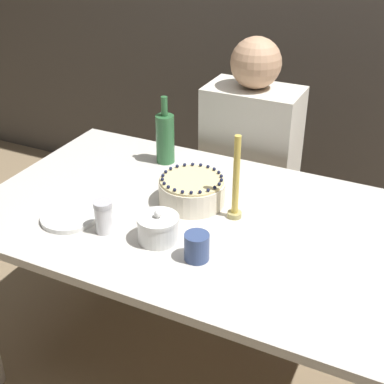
{
  "coord_description": "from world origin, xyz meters",
  "views": [
    {
      "loc": [
        0.66,
        -1.38,
        1.69
      ],
      "look_at": [
        -0.04,
        0.06,
        0.78
      ],
      "focal_mm": 50.0,
      "sensor_mm": 36.0,
      "label": 1
    }
  ],
  "objects_px": {
    "sugar_bowl": "(158,228)",
    "sugar_shaker": "(104,217)",
    "person_man_blue_shirt": "(249,185)",
    "cake": "(192,191)",
    "candle": "(236,185)",
    "bottle": "(165,138)"
  },
  "relations": [
    {
      "from": "cake",
      "to": "candle",
      "type": "distance_m",
      "value": 0.18
    },
    {
      "from": "sugar_bowl",
      "to": "person_man_blue_shirt",
      "type": "bearing_deg",
      "value": 90.4
    },
    {
      "from": "bottle",
      "to": "candle",
      "type": "bearing_deg",
      "value": -33.31
    },
    {
      "from": "person_man_blue_shirt",
      "to": "sugar_bowl",
      "type": "bearing_deg",
      "value": 90.4
    },
    {
      "from": "candle",
      "to": "cake",
      "type": "bearing_deg",
      "value": 172.76
    },
    {
      "from": "bottle",
      "to": "person_man_blue_shirt",
      "type": "distance_m",
      "value": 0.53
    },
    {
      "from": "sugar_bowl",
      "to": "sugar_shaker",
      "type": "xyz_separation_m",
      "value": [
        -0.18,
        -0.03,
        0.01
      ]
    },
    {
      "from": "candle",
      "to": "person_man_blue_shirt",
      "type": "distance_m",
      "value": 0.73
    },
    {
      "from": "sugar_shaker",
      "to": "bottle",
      "type": "bearing_deg",
      "value": 96.91
    },
    {
      "from": "sugar_bowl",
      "to": "sugar_shaker",
      "type": "height_order",
      "value": "sugar_shaker"
    },
    {
      "from": "cake",
      "to": "sugar_shaker",
      "type": "distance_m",
      "value": 0.33
    },
    {
      "from": "candle",
      "to": "bottle",
      "type": "relative_size",
      "value": 1.08
    },
    {
      "from": "cake",
      "to": "sugar_shaker",
      "type": "bearing_deg",
      "value": -121.27
    },
    {
      "from": "sugar_bowl",
      "to": "cake",
      "type": "bearing_deg",
      "value": 91.18
    },
    {
      "from": "cake",
      "to": "candle",
      "type": "height_order",
      "value": "candle"
    },
    {
      "from": "candle",
      "to": "person_man_blue_shirt",
      "type": "bearing_deg",
      "value": 105.31
    },
    {
      "from": "sugar_shaker",
      "to": "bottle",
      "type": "height_order",
      "value": "bottle"
    },
    {
      "from": "bottle",
      "to": "person_man_blue_shirt",
      "type": "height_order",
      "value": "person_man_blue_shirt"
    },
    {
      "from": "sugar_bowl",
      "to": "person_man_blue_shirt",
      "type": "xyz_separation_m",
      "value": [
        -0.01,
        0.84,
        -0.27
      ]
    },
    {
      "from": "sugar_bowl",
      "to": "sugar_shaker",
      "type": "bearing_deg",
      "value": -169.06
    },
    {
      "from": "bottle",
      "to": "sugar_bowl",
      "type": "bearing_deg",
      "value": -63.95
    },
    {
      "from": "person_man_blue_shirt",
      "to": "candle",
      "type": "bearing_deg",
      "value": 105.31
    }
  ]
}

